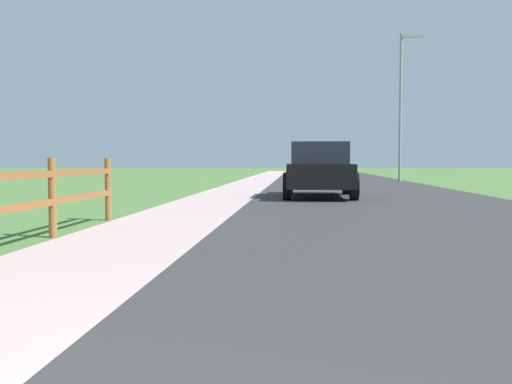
# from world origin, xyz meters

# --- Properties ---
(ground_plane) EXTENTS (120.00, 120.00, 0.00)m
(ground_plane) POSITION_xyz_m (0.00, 25.00, 0.00)
(ground_plane) COLOR #497036
(road_asphalt) EXTENTS (7.00, 66.00, 0.01)m
(road_asphalt) POSITION_xyz_m (3.50, 27.00, 0.00)
(road_asphalt) COLOR #313131
(road_asphalt) RESTS_ON ground
(curb_concrete) EXTENTS (6.00, 66.00, 0.01)m
(curb_concrete) POSITION_xyz_m (-3.00, 27.00, 0.00)
(curb_concrete) COLOR #B99E9A
(curb_concrete) RESTS_ON ground
(grass_verge) EXTENTS (5.00, 66.00, 0.00)m
(grass_verge) POSITION_xyz_m (-4.50, 27.00, 0.01)
(grass_verge) COLOR #497036
(grass_verge) RESTS_ON ground
(parked_suv_black) EXTENTS (2.04, 4.47, 1.59)m
(parked_suv_black) POSITION_xyz_m (1.88, 15.80, 0.81)
(parked_suv_black) COLOR black
(parked_suv_black) RESTS_ON ground
(street_lamp) EXTENTS (1.17, 0.20, 7.45)m
(street_lamp) POSITION_xyz_m (6.47, 28.34, 4.35)
(street_lamp) COLOR gray
(street_lamp) RESTS_ON ground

